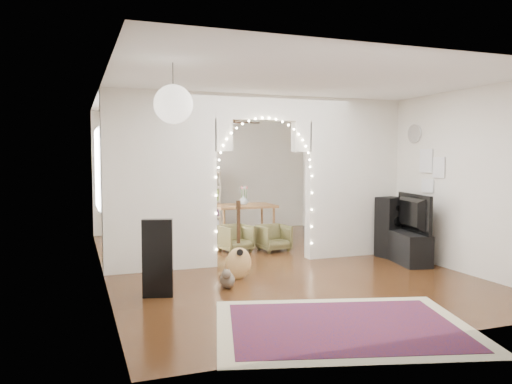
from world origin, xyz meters
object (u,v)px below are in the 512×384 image
object	(u,v)px
bookcase	(190,202)
dining_table	(244,208)
dining_chair_right	(235,238)
floor_speaker	(390,227)
media_console	(407,247)
acoustic_guitar	(239,250)
dining_chair_left	(274,238)

from	to	relation	value
bookcase	dining_table	distance (m)	1.74
dining_chair_right	floor_speaker	bearing A→B (deg)	-43.90
bookcase	dining_table	world-z (taller)	bookcase
media_console	dining_chair_right	distance (m)	2.98
acoustic_guitar	dining_chair_left	bearing A→B (deg)	45.19
media_console	dining_chair_left	world-z (taller)	media_console
floor_speaker	media_console	bearing A→B (deg)	-105.33
dining_chair_right	dining_table	bearing A→B (deg)	48.95
dining_chair_left	dining_chair_right	xyz separation A→B (m)	(-0.68, 0.17, 0.00)
media_console	dining_chair_left	size ratio (longest dim) A/B	1.89
bookcase	floor_speaker	bearing A→B (deg)	-38.29
floor_speaker	dining_chair_right	bearing A→B (deg)	138.05
acoustic_guitar	floor_speaker	distance (m)	3.01
floor_speaker	dining_chair_left	world-z (taller)	floor_speaker
dining_table	bookcase	bearing A→B (deg)	114.84
bookcase	dining_chair_left	distance (m)	2.87
dining_table	dining_chair_left	bearing A→B (deg)	-80.59
media_console	dining_chair_left	distance (m)	2.36
dining_table	media_console	bearing A→B (deg)	-57.69
media_console	bookcase	world-z (taller)	bookcase
bookcase	dining_chair_left	bearing A→B (deg)	-52.82
media_console	dining_table	size ratio (longest dim) A/B	0.82
bookcase	dining_chair_right	xyz separation A→B (m)	(0.28, -2.50, -0.45)
media_console	dining_table	distance (m)	3.38
acoustic_guitar	media_console	distance (m)	2.92
acoustic_guitar	dining_chair_right	size ratio (longest dim) A/B	1.74
media_console	bookcase	size ratio (longest dim) A/B	0.71
acoustic_guitar	dining_chair_right	world-z (taller)	acoustic_guitar
dining_table	floor_speaker	bearing A→B (deg)	-51.69
acoustic_guitar	bookcase	bearing A→B (deg)	76.27
bookcase	dining_table	bearing A→B (deg)	-46.77
media_console	bookcase	xyz separation A→B (m)	(-2.60, 4.37, 0.45)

